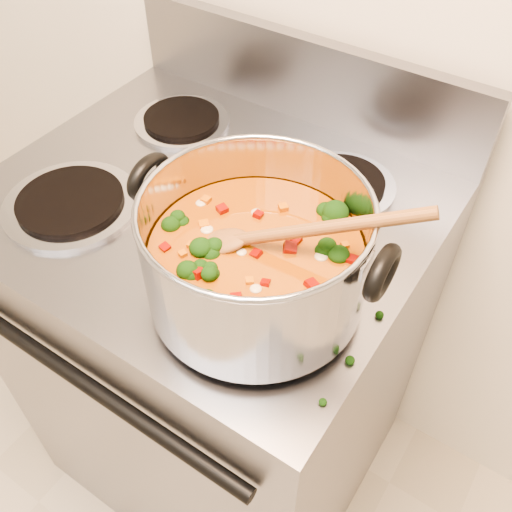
{
  "coord_description": "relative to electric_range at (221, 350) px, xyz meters",
  "views": [
    {
      "loc": [
        0.42,
        0.6,
        1.54
      ],
      "look_at": [
        0.14,
        1.02,
        1.01
      ],
      "focal_mm": 40.0,
      "sensor_mm": 36.0,
      "label": 1
    }
  ],
  "objects": [
    {
      "name": "electric_range",
      "position": [
        0.0,
        0.0,
        0.0
      ],
      "size": [
        0.73,
        0.66,
        1.08
      ],
      "color": "gray",
      "rests_on": "ground"
    },
    {
      "name": "cooktop_crumbs",
      "position": [
        0.23,
        -0.21,
        0.46
      ],
      "size": [
        0.24,
        0.29,
        0.01
      ],
      "color": "black",
      "rests_on": "electric_range"
    },
    {
      "name": "wooden_spoon",
      "position": [
        0.21,
        -0.14,
        0.58
      ],
      "size": [
        0.28,
        0.14,
        0.13
      ],
      "rotation": [
        0.0,
        0.0,
        0.38
      ],
      "color": "brown",
      "rests_on": "stockpot"
    },
    {
      "name": "stockpot",
      "position": [
        0.19,
        -0.14,
        0.54
      ],
      "size": [
        0.35,
        0.29,
        0.17
      ],
      "rotation": [
        0.0,
        0.0,
        0.05
      ],
      "color": "#A5A5AD",
      "rests_on": "electric_range"
    }
  ]
}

